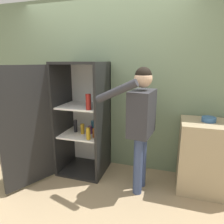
{
  "coord_description": "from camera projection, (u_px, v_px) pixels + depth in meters",
  "views": [
    {
      "loc": [
        1.05,
        -1.94,
        1.65
      ],
      "look_at": [
        0.25,
        0.62,
        0.96
      ],
      "focal_mm": 32.0,
      "sensor_mm": 36.0,
      "label": 1
    }
  ],
  "objects": [
    {
      "name": "person",
      "position": [
        141.0,
        116.0,
        2.42
      ],
      "size": [
        0.67,
        0.59,
        1.59
      ],
      "color": "#384770",
      "rests_on": "ground_plane"
    },
    {
      "name": "counter",
      "position": [
        209.0,
        157.0,
        2.55
      ],
      "size": [
        0.75,
        0.55,
        0.92
      ],
      "color": "tan",
      "rests_on": "ground_plane"
    },
    {
      "name": "refrigerator",
      "position": [
        73.0,
        120.0,
        2.88
      ],
      "size": [
        1.02,
        1.21,
        1.64
      ],
      "color": "black",
      "rests_on": "ground_plane"
    },
    {
      "name": "wall_back",
      "position": [
        103.0,
        86.0,
        3.09
      ],
      "size": [
        7.0,
        0.06,
        2.55
      ],
      "color": "gray",
      "rests_on": "ground_plane"
    },
    {
      "name": "ground_plane",
      "position": [
        78.0,
        196.0,
        2.5
      ],
      "size": [
        12.0,
        12.0,
        0.0
      ],
      "primitive_type": "plane",
      "color": "tan"
    },
    {
      "name": "bowl",
      "position": [
        209.0,
        119.0,
        2.46
      ],
      "size": [
        0.17,
        0.17,
        0.06
      ],
      "color": "#335B8E",
      "rests_on": "counter"
    }
  ]
}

